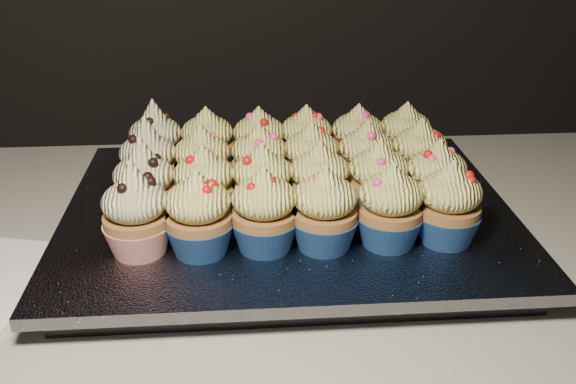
% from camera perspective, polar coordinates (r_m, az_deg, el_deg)
% --- Properties ---
extents(worktop, '(2.44, 0.64, 0.04)m').
position_cam_1_polar(worktop, '(0.76, 18.22, -4.80)').
color(worktop, beige).
rests_on(worktop, cabinet).
extents(baking_tray, '(0.44, 0.33, 0.02)m').
position_cam_1_polar(baking_tray, '(0.70, -0.00, -2.87)').
color(baking_tray, black).
rests_on(baking_tray, worktop).
extents(foil_lining, '(0.48, 0.37, 0.01)m').
position_cam_1_polar(foil_lining, '(0.69, -0.00, -1.63)').
color(foil_lining, silver).
rests_on(foil_lining, baking_tray).
extents(cupcake_0, '(0.06, 0.06, 0.10)m').
position_cam_1_polar(cupcake_0, '(0.60, -13.36, -1.93)').
color(cupcake_0, '#AC2017').
rests_on(cupcake_0, foil_lining).
extents(cupcake_1, '(0.06, 0.06, 0.08)m').
position_cam_1_polar(cupcake_1, '(0.59, -7.94, -2.15)').
color(cupcake_1, navy).
rests_on(cupcake_1, foil_lining).
extents(cupcake_2, '(0.06, 0.06, 0.08)m').
position_cam_1_polar(cupcake_2, '(0.60, -2.13, -1.84)').
color(cupcake_2, navy).
rests_on(cupcake_2, foil_lining).
extents(cupcake_3, '(0.06, 0.06, 0.08)m').
position_cam_1_polar(cupcake_3, '(0.60, 3.27, -1.73)').
color(cupcake_3, navy).
rests_on(cupcake_3, foil_lining).
extents(cupcake_4, '(0.06, 0.06, 0.08)m').
position_cam_1_polar(cupcake_4, '(0.61, 9.05, -1.45)').
color(cupcake_4, navy).
rests_on(cupcake_4, foil_lining).
extents(cupcake_5, '(0.06, 0.06, 0.08)m').
position_cam_1_polar(cupcake_5, '(0.63, 14.08, -1.19)').
color(cupcake_5, navy).
rests_on(cupcake_5, foil_lining).
extents(cupcake_6, '(0.06, 0.06, 0.10)m').
position_cam_1_polar(cupcake_6, '(0.66, -12.63, 0.45)').
color(cupcake_6, '#AC2017').
rests_on(cupcake_6, foil_lining).
extents(cupcake_7, '(0.06, 0.06, 0.08)m').
position_cam_1_polar(cupcake_7, '(0.65, -7.44, 0.38)').
color(cupcake_7, navy).
rests_on(cupcake_7, foil_lining).
extents(cupcake_8, '(0.06, 0.06, 0.08)m').
position_cam_1_polar(cupcake_8, '(0.65, -2.28, 0.55)').
color(cupcake_8, navy).
rests_on(cupcake_8, foil_lining).
extents(cupcake_9, '(0.06, 0.06, 0.08)m').
position_cam_1_polar(cupcake_9, '(0.65, 2.79, 0.73)').
color(cupcake_9, navy).
rests_on(cupcake_9, foil_lining).
extents(cupcake_10, '(0.06, 0.06, 0.08)m').
position_cam_1_polar(cupcake_10, '(0.66, 8.00, 0.91)').
color(cupcake_10, navy).
rests_on(cupcake_10, foil_lining).
extents(cupcake_11, '(0.06, 0.06, 0.08)m').
position_cam_1_polar(cupcake_11, '(0.67, 13.01, 0.91)').
color(cupcake_11, navy).
rests_on(cupcake_11, foil_lining).
extents(cupcake_12, '(0.06, 0.06, 0.10)m').
position_cam_1_polar(cupcake_12, '(0.71, -12.28, 2.47)').
color(cupcake_12, '#AC2017').
rests_on(cupcake_12, foil_lining).
extents(cupcake_13, '(0.06, 0.06, 0.08)m').
position_cam_1_polar(cupcake_13, '(0.70, -7.61, 2.37)').
color(cupcake_13, navy).
rests_on(cupcake_13, foil_lining).
extents(cupcake_14, '(0.06, 0.06, 0.08)m').
position_cam_1_polar(cupcake_14, '(0.70, -2.53, 2.57)').
color(cupcake_14, navy).
rests_on(cupcake_14, foil_lining).
extents(cupcake_15, '(0.06, 0.06, 0.08)m').
position_cam_1_polar(cupcake_15, '(0.71, 2.05, 2.75)').
color(cupcake_15, navy).
rests_on(cupcake_15, foil_lining).
extents(cupcake_16, '(0.06, 0.06, 0.08)m').
position_cam_1_polar(cupcake_16, '(0.71, 6.94, 2.84)').
color(cupcake_16, navy).
rests_on(cupcake_16, foil_lining).
extents(cupcake_17, '(0.06, 0.06, 0.08)m').
position_cam_1_polar(cupcake_17, '(0.73, 11.56, 3.03)').
color(cupcake_17, navy).
rests_on(cupcake_17, foil_lining).
extents(cupcake_18, '(0.06, 0.06, 0.10)m').
position_cam_1_polar(cupcake_18, '(0.76, -11.64, 4.22)').
color(cupcake_18, '#AC2017').
rests_on(cupcake_18, foil_lining).
extents(cupcake_19, '(0.06, 0.06, 0.08)m').
position_cam_1_polar(cupcake_19, '(0.76, -7.15, 4.21)').
color(cupcake_19, navy).
rests_on(cupcake_19, foil_lining).
extents(cupcake_20, '(0.06, 0.06, 0.08)m').
position_cam_1_polar(cupcake_20, '(0.75, -2.56, 4.26)').
color(cupcake_20, navy).
rests_on(cupcake_20, foil_lining).
extents(cupcake_21, '(0.06, 0.06, 0.08)m').
position_cam_1_polar(cupcake_21, '(0.76, 1.61, 4.45)').
color(cupcake_21, navy).
rests_on(cupcake_21, foil_lining).
extents(cupcake_22, '(0.06, 0.06, 0.08)m').
position_cam_1_polar(cupcake_22, '(0.77, 6.17, 4.51)').
color(cupcake_22, navy).
rests_on(cupcake_22, foil_lining).
extents(cupcake_23, '(0.06, 0.06, 0.08)m').
position_cam_1_polar(cupcake_23, '(0.78, 10.33, 4.66)').
color(cupcake_23, navy).
rests_on(cupcake_23, foil_lining).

